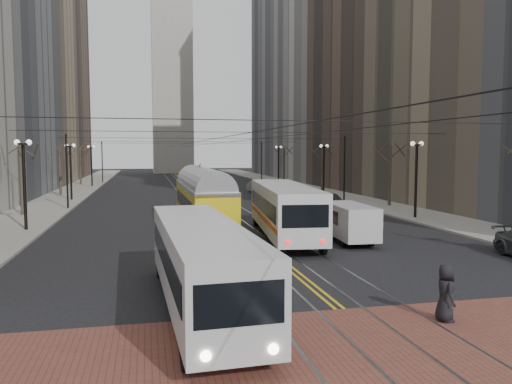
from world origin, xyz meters
name	(u,v)px	position (x,y,z in m)	size (l,w,h in m)	color
ground	(329,300)	(0.00, 0.00, 0.00)	(260.00, 260.00, 0.00)	black
sidewalk_left	(69,195)	(-15.00, 45.00, 0.07)	(5.00, 140.00, 0.15)	gray
sidewalk_right	(314,190)	(15.00, 45.00, 0.07)	(5.00, 140.00, 0.15)	gray
crosswalk_band	(382,344)	(0.00, -4.00, 0.01)	(25.00, 6.00, 0.01)	brown
streetcar_rails	(198,193)	(0.00, 45.00, 0.00)	(4.80, 130.00, 0.02)	gray
centre_lines	(198,193)	(0.00, 45.00, 0.01)	(0.42, 130.00, 0.01)	gold
building_left_far	(39,72)	(-25.50, 86.00, 20.00)	(16.00, 20.00, 40.00)	brown
building_right_mid	(388,61)	(25.50, 46.00, 17.00)	(16.00, 20.00, 34.00)	brown
building_right_midfar	(345,28)	(27.50, 66.00, 26.00)	(20.00, 20.00, 52.00)	#AFADA4
building_right_far	(299,80)	(25.50, 86.00, 20.00)	(16.00, 20.00, 40.00)	slate
clock_tower	(171,15)	(0.00, 102.00, 35.96)	(12.00, 12.00, 66.00)	#B2AFA5
lamp_posts	(216,177)	(0.00, 28.75, 2.80)	(27.60, 57.20, 5.60)	black
street_trees	(207,174)	(0.00, 35.25, 2.80)	(31.68, 53.28, 5.60)	#382D23
trolley_wires	(208,164)	(0.00, 34.83, 3.77)	(25.96, 120.00, 6.60)	black
transit_bus	(201,267)	(-4.43, 0.00, 1.41)	(2.35, 11.29, 2.82)	silver
streetcar	(203,205)	(-2.50, 16.91, 1.57)	(2.48, 13.34, 3.15)	yellow
rear_bus	(284,212)	(1.80, 12.25, 1.57)	(2.62, 12.06, 3.15)	silver
cargo_van	(350,224)	(5.03, 10.09, 1.08)	(1.87, 4.87, 2.15)	silver
sedan_grey	(331,200)	(10.36, 26.92, 0.69)	(1.62, 4.03, 1.37)	#47494F
sedan_silver	(257,187)	(7.19, 43.71, 0.68)	(1.45, 4.16, 1.37)	#ABAFB3
pedestrian_a	(445,293)	(2.69, -2.73, 0.88)	(0.85, 0.55, 1.74)	black
pedestrian_d	(221,298)	(-4.00, -1.50, 0.80)	(1.01, 0.58, 1.57)	black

